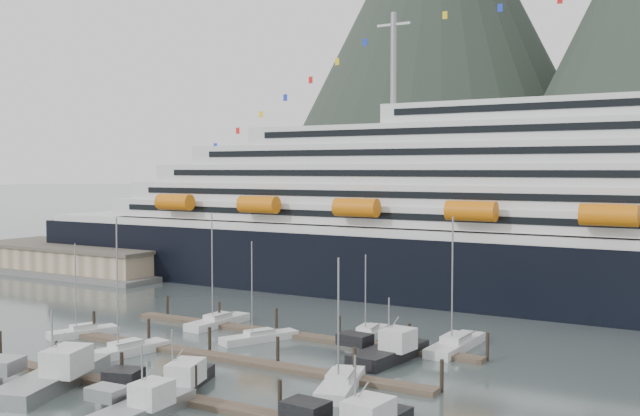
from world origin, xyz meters
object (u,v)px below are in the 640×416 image
Objects in this scene: sailboat_f at (368,335)px; sailboat_d at (259,338)px; trawler_b at (141,407)px; trawler_c at (171,385)px; sailboat_g at (456,346)px; trawler_e at (388,351)px; sailboat_e at (218,322)px; warehouse at (78,261)px; sailboat_a at (83,333)px; sailboat_h at (341,385)px; trawler_a at (51,377)px; sailboat_b at (126,351)px.

sailboat_d is at bearing 119.45° from sailboat_f.
trawler_c is (-2.19, 5.99, -0.01)m from trawler_b.
sailboat_d is 12.99m from sailboat_f.
sailboat_g is at bearing -43.93° from sailboat_d.
trawler_e is (16.76, -0.05, 0.54)m from sailboat_d.
sailboat_e is 31.29m from sailboat_g.
sailboat_f is at bearing -16.29° from warehouse.
sailboat_e is 1.42× the size of sailboat_f.
sailboat_g is (41.37, 16.72, 0.04)m from sailboat_a.
trawler_c is 23.94m from trawler_e.
sailboat_d is 10.68m from sailboat_e.
sailboat_g is at bearing -27.78° from sailboat_h.
sailboat_h is at bearing -170.07° from trawler_e.
sailboat_e is 1.16× the size of trawler_c.
sailboat_e is at bearing 85.65° from trawler_e.
sailboat_f is 0.70× the size of trawler_a.
trawler_b is (16.15, -14.22, 0.42)m from sailboat_b.
sailboat_d is 1.15× the size of sailboat_f.
trawler_b is 0.78× the size of trawler_c.
sailboat_b reaches higher than sailboat_g.
trawler_b is (27.46, -18.28, 0.45)m from sailboat_a.
sailboat_f is at bearing 2.87° from sailboat_h.
sailboat_e is 35.82m from trawler_b.
trawler_c is at bearing -93.22° from sailboat_a.
sailboat_f is (20.00, 3.57, -0.03)m from sailboat_e.
sailboat_f is (30.28, 16.72, -0.00)m from sailboat_a.
sailboat_d reaches higher than trawler_e.
sailboat_h is (82.77, -42.06, -1.82)m from warehouse.
sailboat_b reaches higher than trawler_a.
sailboat_g reaches higher than trawler_c.
trawler_b is (-10.31, -14.95, 0.42)m from sailboat_h.
sailboat_h is at bearing -79.97° from trawler_a.
sailboat_e is (55.28, -25.57, -1.81)m from warehouse.
trawler_a reaches higher than warehouse.
sailboat_a is 1.01× the size of trawler_e.
trawler_c is (13.96, -8.22, 0.41)m from sailboat_b.
sailboat_b is at bearing -5.64° from trawler_a.
sailboat_g reaches higher than sailboat_h.
sailboat_b is 12.73m from trawler_a.
sailboat_b is at bearing 171.45° from sailboat_d.
sailboat_f is at bearing -38.38° from sailboat_a.
sailboat_g is at bearing -24.65° from trawler_e.
sailboat_e reaches higher than sailboat_h.
warehouse is 71.61m from sailboat_d.
warehouse is at bearing 90.87° from sailboat_d.
sailboat_b is at bearing 45.37° from trawler_b.
sailboat_b is at bearing 125.30° from sailboat_g.
sailboat_h is 12.09m from trawler_e.
sailboat_e is at bearing 41.44° from sailboat_h.
sailboat_g is at bearing -45.33° from sailboat_b.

